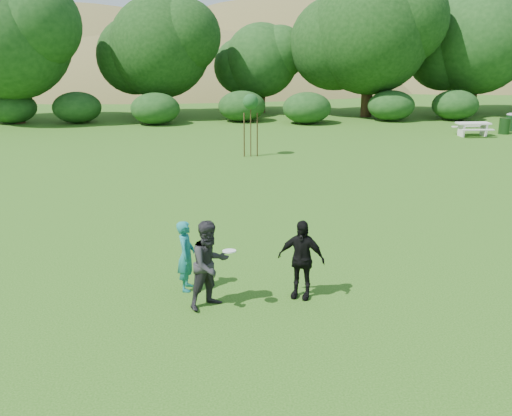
{
  "coord_description": "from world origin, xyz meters",
  "views": [
    {
      "loc": [
        -1.29,
        -10.82,
        5.26
      ],
      "look_at": [
        0.0,
        3.0,
        1.1
      ],
      "focal_mm": 40.0,
      "sensor_mm": 36.0,
      "label": 1
    }
  ],
  "objects_px": {
    "player_grey": "(210,265)",
    "trash_can_near": "(504,126)",
    "picnic_table": "(473,127)",
    "player_black": "(301,259)",
    "trash_can_lidded": "(511,122)",
    "player_teal": "(186,256)",
    "sapling": "(251,103)"
  },
  "relations": [
    {
      "from": "player_black",
      "to": "sapling",
      "type": "distance_m",
      "value": 14.99
    },
    {
      "from": "picnic_table",
      "to": "trash_can_lidded",
      "type": "relative_size",
      "value": 1.71
    },
    {
      "from": "trash_can_near",
      "to": "picnic_table",
      "type": "bearing_deg",
      "value": -164.63
    },
    {
      "from": "sapling",
      "to": "picnic_table",
      "type": "relative_size",
      "value": 1.58
    },
    {
      "from": "player_grey",
      "to": "trash_can_lidded",
      "type": "distance_m",
      "value": 27.81
    },
    {
      "from": "player_grey",
      "to": "trash_can_lidded",
      "type": "xyz_separation_m",
      "value": [
        17.94,
        21.25,
        -0.37
      ]
    },
    {
      "from": "player_black",
      "to": "picnic_table",
      "type": "bearing_deg",
      "value": 80.4
    },
    {
      "from": "player_teal",
      "to": "player_grey",
      "type": "bearing_deg",
      "value": -143.28
    },
    {
      "from": "player_teal",
      "to": "player_grey",
      "type": "xyz_separation_m",
      "value": [
        0.49,
        -0.88,
        0.14
      ]
    },
    {
      "from": "player_grey",
      "to": "sapling",
      "type": "relative_size",
      "value": 0.64
    },
    {
      "from": "trash_can_near",
      "to": "sapling",
      "type": "distance_m",
      "value": 15.85
    },
    {
      "from": "sapling",
      "to": "player_teal",
      "type": "bearing_deg",
      "value": -100.31
    },
    {
      "from": "player_teal",
      "to": "trash_can_near",
      "type": "xyz_separation_m",
      "value": [
        17.5,
        19.36,
        -0.33
      ]
    },
    {
      "from": "sapling",
      "to": "picnic_table",
      "type": "xyz_separation_m",
      "value": [
        12.74,
        4.46,
        -1.9
      ]
    },
    {
      "from": "player_grey",
      "to": "trash_can_lidded",
      "type": "bearing_deg",
      "value": 15.44
    },
    {
      "from": "player_black",
      "to": "trash_can_lidded",
      "type": "xyz_separation_m",
      "value": [
        16.04,
        20.98,
        -0.31
      ]
    },
    {
      "from": "player_grey",
      "to": "picnic_table",
      "type": "relative_size",
      "value": 1.01
    },
    {
      "from": "player_teal",
      "to": "player_black",
      "type": "bearing_deg",
      "value": -96.91
    },
    {
      "from": "trash_can_near",
      "to": "trash_can_lidded",
      "type": "bearing_deg",
      "value": 47.46
    },
    {
      "from": "player_black",
      "to": "trash_can_near",
      "type": "bearing_deg",
      "value": 77.05
    },
    {
      "from": "trash_can_near",
      "to": "picnic_table",
      "type": "relative_size",
      "value": 0.5
    },
    {
      "from": "player_grey",
      "to": "player_teal",
      "type": "bearing_deg",
      "value": 85.05
    },
    {
      "from": "player_grey",
      "to": "trash_can_lidded",
      "type": "height_order",
      "value": "player_grey"
    },
    {
      "from": "player_grey",
      "to": "trash_can_near",
      "type": "bearing_deg",
      "value": 15.56
    },
    {
      "from": "player_black",
      "to": "picnic_table",
      "type": "height_order",
      "value": "player_black"
    },
    {
      "from": "player_black",
      "to": "trash_can_lidded",
      "type": "distance_m",
      "value": 26.41
    },
    {
      "from": "player_teal",
      "to": "sapling",
      "type": "bearing_deg",
      "value": -3.04
    },
    {
      "from": "trash_can_near",
      "to": "player_teal",
      "type": "bearing_deg",
      "value": -132.11
    },
    {
      "from": "player_black",
      "to": "player_teal",
      "type": "bearing_deg",
      "value": -170.02
    },
    {
      "from": "player_grey",
      "to": "player_black",
      "type": "relative_size",
      "value": 1.08
    },
    {
      "from": "player_black",
      "to": "sapling",
      "type": "height_order",
      "value": "sapling"
    },
    {
      "from": "trash_can_near",
      "to": "picnic_table",
      "type": "xyz_separation_m",
      "value": [
        -2.15,
        -0.59,
        0.07
      ]
    }
  ]
}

